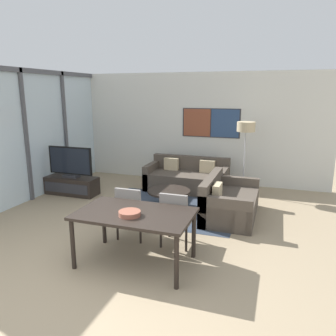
{
  "coord_description": "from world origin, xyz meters",
  "views": [
    {
      "loc": [
        2.16,
        -2.83,
        2.32
      ],
      "look_at": [
        0.26,
        2.73,
        0.95
      ],
      "focal_mm": 35.0,
      "sensor_mm": 36.0,
      "label": 1
    }
  ],
  "objects_px": {
    "sofa_main": "(188,179)",
    "coffee_table": "(169,195)",
    "tv_console": "(72,186)",
    "television": "(70,162)",
    "sofa_side": "(227,203)",
    "dining_chair_left": "(132,210)",
    "dining_chair_centre": "(176,216)",
    "dining_table": "(135,217)",
    "floor_lamp": "(246,131)",
    "fruit_bowl": "(130,213)"
  },
  "relations": [
    {
      "from": "dining_chair_centre",
      "to": "dining_table",
      "type": "bearing_deg",
      "value": -119.48
    },
    {
      "from": "tv_console",
      "to": "coffee_table",
      "type": "distance_m",
      "value": 2.44
    },
    {
      "from": "tv_console",
      "to": "fruit_bowl",
      "type": "height_order",
      "value": "fruit_bowl"
    },
    {
      "from": "coffee_table",
      "to": "television",
      "type": "bearing_deg",
      "value": 176.04
    },
    {
      "from": "dining_chair_centre",
      "to": "floor_lamp",
      "type": "relative_size",
      "value": 0.52
    },
    {
      "from": "sofa_side",
      "to": "fruit_bowl",
      "type": "height_order",
      "value": "fruit_bowl"
    },
    {
      "from": "television",
      "to": "sofa_side",
      "type": "height_order",
      "value": "television"
    },
    {
      "from": "sofa_side",
      "to": "coffee_table",
      "type": "height_order",
      "value": "sofa_side"
    },
    {
      "from": "dining_chair_left",
      "to": "sofa_side",
      "type": "bearing_deg",
      "value": 48.7
    },
    {
      "from": "television",
      "to": "dining_chair_centre",
      "type": "relative_size",
      "value": 1.26
    },
    {
      "from": "dining_chair_left",
      "to": "dining_chair_centre",
      "type": "bearing_deg",
      "value": -2.24
    },
    {
      "from": "sofa_side",
      "to": "dining_table",
      "type": "height_order",
      "value": "sofa_side"
    },
    {
      "from": "sofa_side",
      "to": "dining_chair_centre",
      "type": "height_order",
      "value": "dining_chair_centre"
    },
    {
      "from": "dining_chair_centre",
      "to": "fruit_bowl",
      "type": "relative_size",
      "value": 2.97
    },
    {
      "from": "fruit_bowl",
      "to": "sofa_side",
      "type": "bearing_deg",
      "value": 68.04
    },
    {
      "from": "dining_table",
      "to": "fruit_bowl",
      "type": "xyz_separation_m",
      "value": [
        -0.01,
        -0.13,
        0.11
      ]
    },
    {
      "from": "sofa_main",
      "to": "dining_chair_left",
      "type": "relative_size",
      "value": 2.22
    },
    {
      "from": "tv_console",
      "to": "television",
      "type": "height_order",
      "value": "television"
    },
    {
      "from": "television",
      "to": "dining_chair_centre",
      "type": "distance_m",
      "value": 3.53
    },
    {
      "from": "sofa_side",
      "to": "dining_chair_left",
      "type": "xyz_separation_m",
      "value": [
        -1.29,
        -1.47,
        0.22
      ]
    },
    {
      "from": "television",
      "to": "sofa_side",
      "type": "distance_m",
      "value": 3.65
    },
    {
      "from": "dining_table",
      "to": "floor_lamp",
      "type": "relative_size",
      "value": 0.94
    },
    {
      "from": "television",
      "to": "fruit_bowl",
      "type": "distance_m",
      "value": 3.68
    },
    {
      "from": "sofa_main",
      "to": "dining_table",
      "type": "distance_m",
      "value": 3.67
    },
    {
      "from": "dining_table",
      "to": "floor_lamp",
      "type": "bearing_deg",
      "value": 74.31
    },
    {
      "from": "sofa_main",
      "to": "coffee_table",
      "type": "relative_size",
      "value": 2.23
    },
    {
      "from": "sofa_main",
      "to": "fruit_bowl",
      "type": "relative_size",
      "value": 6.61
    },
    {
      "from": "dining_chair_left",
      "to": "floor_lamp",
      "type": "bearing_deg",
      "value": 64.92
    },
    {
      "from": "tv_console",
      "to": "dining_chair_left",
      "type": "distance_m",
      "value": 2.89
    },
    {
      "from": "television",
      "to": "fruit_bowl",
      "type": "xyz_separation_m",
      "value": [
        2.68,
        -2.52,
        0.02
      ]
    },
    {
      "from": "dining_table",
      "to": "fruit_bowl",
      "type": "bearing_deg",
      "value": -94.47
    },
    {
      "from": "dining_table",
      "to": "dining_chair_centre",
      "type": "height_order",
      "value": "dining_chair_centre"
    },
    {
      "from": "television",
      "to": "floor_lamp",
      "type": "height_order",
      "value": "floor_lamp"
    },
    {
      "from": "coffee_table",
      "to": "dining_chair_left",
      "type": "distance_m",
      "value": 1.55
    },
    {
      "from": "sofa_side",
      "to": "dining_chair_centre",
      "type": "relative_size",
      "value": 1.82
    },
    {
      "from": "fruit_bowl",
      "to": "sofa_main",
      "type": "bearing_deg",
      "value": 93.85
    },
    {
      "from": "coffee_table",
      "to": "dining_chair_left",
      "type": "height_order",
      "value": "dining_chair_left"
    },
    {
      "from": "dining_chair_left",
      "to": "tv_console",
      "type": "bearing_deg",
      "value": 143.82
    },
    {
      "from": "television",
      "to": "dining_chair_centre",
      "type": "xyz_separation_m",
      "value": [
        3.07,
        -1.73,
        -0.27
      ]
    },
    {
      "from": "floor_lamp",
      "to": "sofa_side",
      "type": "bearing_deg",
      "value": -94.9
    },
    {
      "from": "dining_table",
      "to": "fruit_bowl",
      "type": "relative_size",
      "value": 5.35
    },
    {
      "from": "television",
      "to": "coffee_table",
      "type": "relative_size",
      "value": 1.27
    },
    {
      "from": "dining_chair_left",
      "to": "floor_lamp",
      "type": "xyz_separation_m",
      "value": [
        1.42,
        3.04,
        0.97
      ]
    },
    {
      "from": "coffee_table",
      "to": "dining_chair_centre",
      "type": "relative_size",
      "value": 1.0
    },
    {
      "from": "dining_table",
      "to": "dining_chair_left",
      "type": "height_order",
      "value": "dining_chair_left"
    },
    {
      "from": "television",
      "to": "coffee_table",
      "type": "distance_m",
      "value": 2.48
    },
    {
      "from": "tv_console",
      "to": "television",
      "type": "xyz_separation_m",
      "value": [
        0.0,
        0.0,
        0.55
      ]
    },
    {
      "from": "tv_console",
      "to": "dining_table",
      "type": "bearing_deg",
      "value": -41.56
    },
    {
      "from": "dining_chair_left",
      "to": "dining_chair_centre",
      "type": "xyz_separation_m",
      "value": [
        0.75,
        -0.03,
        0.0
      ]
    },
    {
      "from": "tv_console",
      "to": "dining_chair_centre",
      "type": "relative_size",
      "value": 1.41
    }
  ]
}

